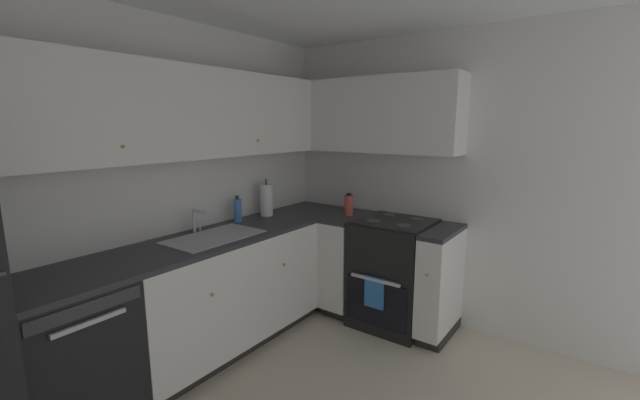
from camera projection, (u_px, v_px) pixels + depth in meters
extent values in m
cube|color=silver|center=(141.00, 195.00, 2.85)|extent=(3.79, 0.05, 2.49)
cube|color=silver|center=(460.00, 184.00, 3.38)|extent=(0.05, 3.36, 2.49)
cube|color=black|center=(69.00, 360.00, 2.26)|extent=(0.60, 0.60, 0.88)
cube|color=#333333|center=(87.00, 309.00, 2.01)|extent=(0.55, 0.01, 0.07)
cube|color=silver|center=(90.00, 323.00, 2.02)|extent=(0.36, 0.02, 0.02)
cube|color=silver|center=(224.00, 288.00, 3.14)|extent=(1.63, 0.60, 0.79)
cube|color=black|center=(224.00, 339.00, 3.24)|extent=(1.63, 0.54, 0.09)
sphere|color=tan|center=(212.00, 295.00, 2.65)|extent=(0.02, 0.02, 0.02)
sphere|color=tan|center=(284.00, 265.00, 3.22)|extent=(0.02, 0.02, 0.02)
cube|color=#2D2D33|center=(221.00, 236.00, 3.06)|extent=(2.84, 0.60, 0.03)
cube|color=silver|center=(348.00, 260.00, 3.78)|extent=(0.60, 0.28, 0.79)
cube|color=black|center=(349.00, 303.00, 3.88)|extent=(0.54, 0.28, 0.09)
cube|color=silver|center=(440.00, 281.00, 3.27)|extent=(0.60, 0.20, 0.79)
cube|color=black|center=(439.00, 330.00, 3.37)|extent=(0.54, 0.20, 0.09)
sphere|color=tan|center=(427.00, 275.00, 2.99)|extent=(0.02, 0.02, 0.02)
cube|color=#2D2D33|center=(349.00, 217.00, 3.70)|extent=(0.60, 0.28, 0.03)
cube|color=#2D2D33|center=(443.00, 232.00, 3.19)|extent=(0.60, 0.20, 0.03)
cube|color=black|center=(394.00, 273.00, 3.53)|extent=(0.64, 0.62, 0.92)
cube|color=black|center=(376.00, 304.00, 3.30)|extent=(0.02, 0.55, 0.39)
cube|color=silver|center=(375.00, 280.00, 3.25)|extent=(0.02, 0.43, 0.02)
cube|color=black|center=(396.00, 221.00, 3.45)|extent=(0.59, 0.60, 0.01)
cube|color=black|center=(411.00, 207.00, 3.68)|extent=(0.03, 0.60, 0.15)
cylinder|color=#4C4C4C|center=(404.00, 225.00, 3.25)|extent=(0.11, 0.11, 0.01)
cylinder|color=#4C4C4C|center=(374.00, 221.00, 3.41)|extent=(0.11, 0.11, 0.01)
cylinder|color=#4C4C4C|center=(417.00, 219.00, 3.48)|extent=(0.11, 0.11, 0.01)
cylinder|color=#4C4C4C|center=(389.00, 215.00, 3.63)|extent=(0.11, 0.11, 0.01)
cube|color=#2D6BB2|center=(374.00, 293.00, 3.27)|extent=(0.02, 0.17, 0.26)
cube|color=silver|center=(184.00, 113.00, 2.85)|extent=(2.52, 0.32, 0.64)
sphere|color=tan|center=(123.00, 147.00, 2.35)|extent=(0.02, 0.02, 0.02)
sphere|color=tan|center=(258.00, 140.00, 3.23)|extent=(0.02, 0.02, 0.02)
cube|color=silver|center=(367.00, 115.00, 3.59)|extent=(0.32, 1.67, 0.64)
cube|color=#B7B7BC|center=(214.00, 237.00, 2.97)|extent=(0.69, 0.40, 0.01)
cube|color=gray|center=(215.00, 243.00, 2.98)|extent=(0.64, 0.36, 0.09)
cube|color=#99999E|center=(215.00, 241.00, 2.98)|extent=(0.02, 0.35, 0.06)
cylinder|color=silver|center=(194.00, 221.00, 3.09)|extent=(0.02, 0.02, 0.18)
cylinder|color=silver|center=(200.00, 212.00, 3.03)|extent=(0.02, 0.15, 0.02)
cylinder|color=silver|center=(200.00, 227.00, 3.14)|extent=(0.02, 0.02, 0.06)
cylinder|color=#3F72BF|center=(238.00, 211.00, 3.41)|extent=(0.07, 0.07, 0.20)
cylinder|color=#262626|center=(237.00, 197.00, 3.39)|extent=(0.03, 0.03, 0.03)
cylinder|color=white|center=(266.00, 200.00, 3.66)|extent=(0.11, 0.11, 0.28)
cylinder|color=#3F3F3F|center=(266.00, 198.00, 3.66)|extent=(0.02, 0.02, 0.34)
cylinder|color=#BF4C3F|center=(349.00, 205.00, 3.68)|extent=(0.08, 0.08, 0.18)
cylinder|color=black|center=(349.00, 194.00, 3.66)|extent=(0.05, 0.05, 0.02)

